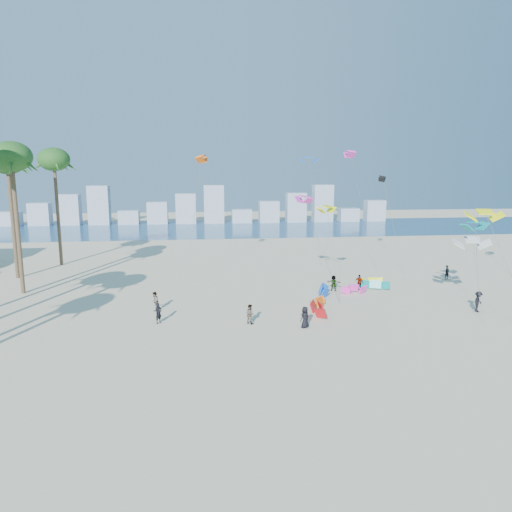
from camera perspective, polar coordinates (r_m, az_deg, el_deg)
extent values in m
plane|color=beige|center=(27.40, -2.36, -15.60)|extent=(220.00, 220.00, 0.00)
plane|color=navy|center=(97.32, -5.67, 3.29)|extent=(220.00, 220.00, 0.00)
imported|color=black|center=(38.43, -11.60, -6.72)|extent=(0.69, 0.72, 1.66)
imported|color=gray|center=(37.61, -0.76, -6.96)|extent=(0.96, 0.95, 1.56)
imported|color=black|center=(36.82, 5.88, -7.31)|extent=(0.97, 0.89, 1.66)
imported|color=gray|center=(49.01, 12.25, -3.08)|extent=(0.93, 0.87, 1.54)
imported|color=black|center=(44.72, 25.08, -4.98)|extent=(1.32, 1.24, 1.79)
imported|color=gray|center=(48.11, 9.28, -3.21)|extent=(1.52, 1.03, 1.58)
imported|color=black|center=(56.40, 21.92, -1.83)|extent=(0.65, 0.52, 1.56)
imported|color=gray|center=(41.78, -12.04, -5.34)|extent=(0.81, 0.94, 1.66)
cylinder|color=#595959|center=(45.50, 9.21, 0.38)|extent=(0.09, 4.98, 8.38)
cylinder|color=#595959|center=(44.43, 7.86, 0.85)|extent=(2.27, 5.32, 9.41)
cylinder|color=#595959|center=(44.34, 25.02, -1.30)|extent=(0.25, 2.25, 7.53)
cylinder|color=#595959|center=(52.56, -7.40, 4.52)|extent=(1.82, 3.54, 13.37)
cylinder|color=#595959|center=(59.13, 16.06, 3.73)|extent=(0.91, 5.57, 11.08)
cylinder|color=#595959|center=(41.92, 25.08, -2.76)|extent=(0.12, 2.44, 6.35)
cylinder|color=#595959|center=(61.77, 7.00, 5.44)|extent=(0.79, 4.68, 13.47)
cylinder|color=#595959|center=(39.04, 28.24, -2.01)|extent=(3.02, 3.00, 8.91)
cylinder|color=#595959|center=(60.10, 12.71, 5.48)|extent=(2.13, 5.55, 14.19)
cylinder|color=brown|center=(50.91, -26.67, 3.17)|extent=(0.40, 0.40, 13.12)
ellipsoid|color=#1C4E1B|center=(50.63, -27.29, 10.55)|extent=(3.80, 3.80, 2.85)
cylinder|color=brown|center=(58.49, -27.13, 3.79)|extent=(0.40, 0.40, 12.83)
ellipsoid|color=#1C4E1B|center=(58.22, -27.66, 10.06)|extent=(3.80, 3.80, 2.85)
cylinder|color=brown|center=(64.23, -22.65, 4.76)|extent=(0.40, 0.40, 13.13)
ellipsoid|color=#1C4E1B|center=(64.01, -23.07, 10.61)|extent=(3.80, 3.80, 2.85)
cube|color=#9EADBF|center=(114.36, -27.39, 3.99)|extent=(4.40, 3.00, 3.00)
cube|color=#9EADBF|center=(112.26, -24.46, 4.59)|extent=(4.40, 3.00, 4.80)
cube|color=#9EADBF|center=(110.46, -21.42, 5.19)|extent=(4.40, 3.00, 6.60)
cube|color=#9EADBF|center=(109.00, -18.28, 5.80)|extent=(4.40, 3.00, 8.40)
cube|color=#9EADBF|center=(108.17, -14.97, 4.50)|extent=(4.40, 3.00, 3.00)
cube|color=#9EADBF|center=(107.38, -11.70, 5.08)|extent=(4.40, 3.00, 4.80)
cube|color=#9EADBF|center=(106.96, -8.40, 5.65)|extent=(4.40, 3.00, 6.60)
cube|color=#9EADBF|center=(106.89, -5.07, 6.20)|extent=(4.40, 3.00, 8.40)
cube|color=#9EADBF|center=(107.49, -1.73, 4.81)|extent=(4.40, 3.00, 3.00)
cube|color=#9EADBF|center=(108.13, 1.56, 5.33)|extent=(4.40, 3.00, 4.80)
cube|color=#9EADBF|center=(109.12, 4.80, 5.82)|extent=(4.40, 3.00, 6.60)
cube|color=#9EADBF|center=(110.46, 7.98, 6.28)|extent=(4.40, 3.00, 8.40)
cube|color=#9EADBF|center=(112.41, 11.01, 4.88)|extent=(4.40, 3.00, 3.00)
cube|color=#9EADBF|center=(114.37, 14.00, 5.30)|extent=(4.40, 3.00, 4.80)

